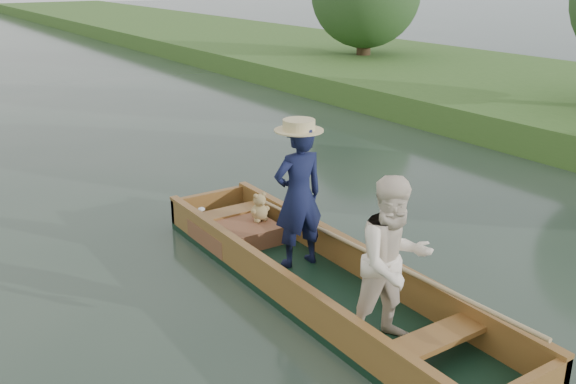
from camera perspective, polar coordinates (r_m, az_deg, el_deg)
ground at (r=6.78m, az=2.85°, el=-9.01°), size 120.00×120.00×0.00m
trees_far at (r=13.35m, az=-22.17°, el=15.02°), size 22.61×15.99×4.60m
punt at (r=6.45m, az=3.48°, el=-5.33°), size 1.12×5.00×1.71m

